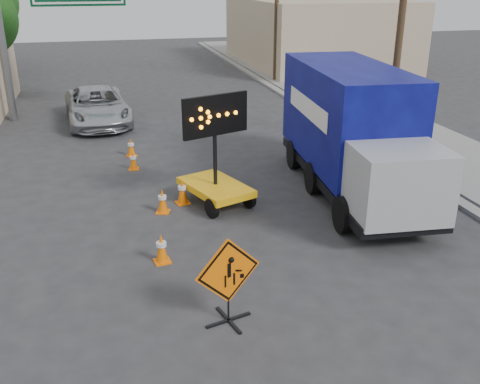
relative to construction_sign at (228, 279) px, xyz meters
name	(u,v)px	position (x,y,z in m)	size (l,w,h in m)	color
ground	(268,336)	(0.59, -0.62, -0.94)	(100.00, 100.00, 0.00)	#2D2D30
curb_right	(319,116)	(7.79, 14.38, -0.88)	(0.40, 60.00, 0.12)	gray
sidewalk_right	(364,113)	(10.09, 14.38, -0.86)	(4.00, 60.00, 0.15)	gray
building_right_far	(315,32)	(13.59, 29.38, 1.36)	(10.00, 14.00, 4.60)	tan
highway_gantry	(47,2)	(-3.84, 17.33, 4.13)	(6.18, 0.38, 6.90)	slate
utility_pole_near	(401,20)	(8.59, 9.38, 3.75)	(1.80, 0.26, 9.00)	#4A3320
utility_pole_far	(277,2)	(8.59, 23.38, 3.75)	(1.80, 0.26, 9.00)	#4A3320
construction_sign	(228,279)	(0.00, 0.00, 0.00)	(1.31, 0.93, 1.78)	black
arrow_board	(215,181)	(0.98, 5.66, -0.23)	(2.03, 2.56, 3.19)	#FAB20D
pickup_truck	(97,106)	(-2.16, 15.85, -0.16)	(2.58, 5.60, 1.56)	silver
box_truck	(351,138)	(5.09, 5.57, 0.75)	(3.07, 8.01, 3.72)	black
cone_a	(161,248)	(-0.95, 2.61, -0.57)	(0.42, 0.42, 0.73)	#FF6D05
cone_b	(162,201)	(-0.59, 5.40, -0.58)	(0.46, 0.46, 0.71)	#FF6D05
cone_c	(182,191)	(0.05, 5.90, -0.55)	(0.46, 0.46, 0.77)	#FF6D05
cone_d	(133,160)	(-1.11, 9.24, -0.61)	(0.38, 0.38, 0.66)	#FF6D05
cone_e	(131,147)	(-1.08, 10.74, -0.60)	(0.44, 0.44, 0.68)	#FF6D05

